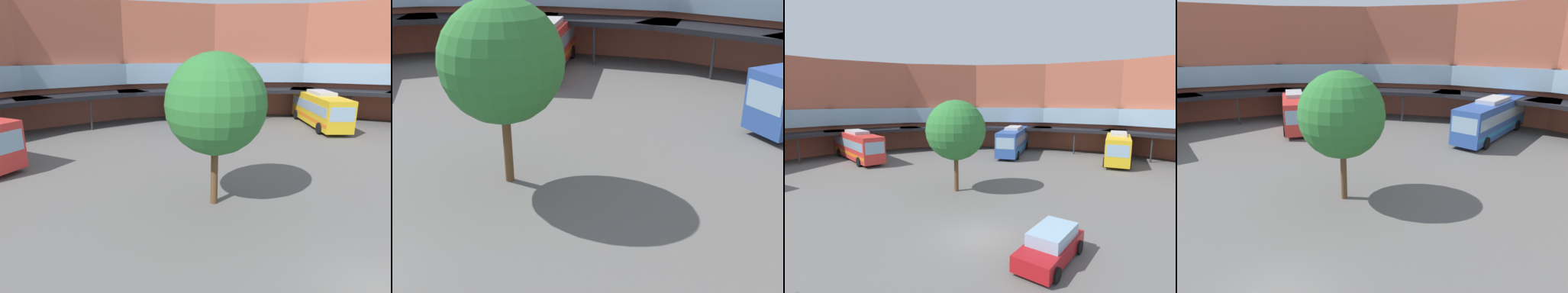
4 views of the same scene
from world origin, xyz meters
TOP-DOWN VIEW (x-y plane):
  - station_building at (0.00, 25.74)m, footprint 75.14×33.35m
  - bus_0 at (-14.92, 21.51)m, footprint 9.27×10.71m
  - bus_1 at (5.22, 25.64)m, footprint 6.04×12.31m
  - plaza_tree at (-1.72, 8.39)m, footprint 4.87×4.87m

SIDE VIEW (x-z plane):
  - bus_0 at x=-14.92m, z-range 0.02..3.78m
  - bus_1 at x=5.22m, z-range 0.02..3.86m
  - plaza_tree at x=-1.72m, z-range 1.31..8.84m
  - station_building at x=0.00m, z-range -0.24..12.69m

